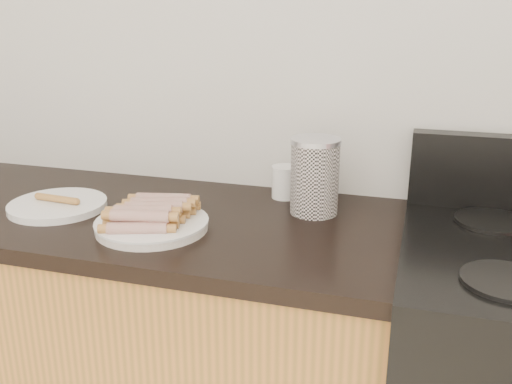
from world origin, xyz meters
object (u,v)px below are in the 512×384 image
(canister, at_px, (315,176))
(mug, at_px, (285,182))
(side_plate, at_px, (58,205))
(main_plate, at_px, (152,226))

(canister, bearing_deg, mug, 136.46)
(side_plate, bearing_deg, canister, 14.19)
(main_plate, bearing_deg, side_plate, 168.77)
(mug, bearing_deg, canister, -43.54)
(canister, xyz_separation_m, mug, (-0.11, 0.10, -0.06))
(side_plate, xyz_separation_m, mug, (0.57, 0.27, 0.04))
(canister, height_order, mug, canister)
(main_plate, height_order, mug, mug)
(side_plate, xyz_separation_m, canister, (0.68, 0.17, 0.09))
(main_plate, relative_size, side_plate, 1.06)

